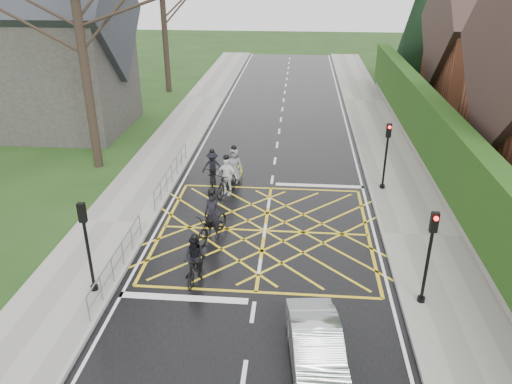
# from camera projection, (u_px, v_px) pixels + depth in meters

# --- Properties ---
(ground) EXTENTS (120.00, 120.00, 0.00)m
(ground) POSITION_uv_depth(u_px,v_px,m) (265.00, 231.00, 19.55)
(ground) COLOR #193210
(ground) RESTS_ON ground
(road) EXTENTS (9.00, 80.00, 0.01)m
(road) POSITION_uv_depth(u_px,v_px,m) (265.00, 231.00, 19.55)
(road) COLOR black
(road) RESTS_ON ground
(sidewalk_right) EXTENTS (3.00, 80.00, 0.15)m
(sidewalk_right) POSITION_uv_depth(u_px,v_px,m) (421.00, 236.00, 19.05)
(sidewalk_right) COLOR gray
(sidewalk_right) RESTS_ON ground
(sidewalk_left) EXTENTS (3.00, 80.00, 0.15)m
(sidewalk_left) POSITION_uv_depth(u_px,v_px,m) (116.00, 223.00, 19.99)
(sidewalk_left) COLOR gray
(sidewalk_left) RESTS_ON ground
(stone_wall) EXTENTS (0.50, 38.00, 0.70)m
(stone_wall) POSITION_uv_depth(u_px,v_px,m) (433.00, 171.00, 24.21)
(stone_wall) COLOR slate
(stone_wall) RESTS_ON ground
(hedge) EXTENTS (0.90, 38.00, 2.80)m
(hedge) POSITION_uv_depth(u_px,v_px,m) (438.00, 136.00, 23.46)
(hedge) COLOR #19390F
(hedge) RESTS_ON stone_wall
(house_far) EXTENTS (9.80, 8.80, 10.30)m
(house_far) POSITION_uv_depth(u_px,v_px,m) (508.00, 48.00, 32.78)
(house_far) COLOR brown
(house_far) RESTS_ON ground
(conifer) EXTENTS (4.60, 4.60, 10.00)m
(conifer) POSITION_uv_depth(u_px,v_px,m) (422.00, 23.00, 40.05)
(conifer) COLOR black
(conifer) RESTS_ON ground
(church) EXTENTS (8.80, 7.80, 11.00)m
(church) POSITION_uv_depth(u_px,v_px,m) (51.00, 48.00, 29.36)
(church) COLOR #2D2B28
(church) RESTS_ON ground
(tree_near) EXTENTS (9.24, 9.24, 11.44)m
(tree_near) POSITION_uv_depth(u_px,v_px,m) (75.00, 2.00, 22.32)
(tree_near) COLOR black
(tree_near) RESTS_ON ground
(railing_south) EXTENTS (0.05, 5.04, 1.03)m
(railing_south) POSITION_uv_depth(u_px,v_px,m) (117.00, 256.00, 16.43)
(railing_south) COLOR slate
(railing_south) RESTS_ON ground
(railing_north) EXTENTS (0.05, 6.04, 1.03)m
(railing_north) POSITION_uv_depth(u_px,v_px,m) (171.00, 169.00, 23.19)
(railing_north) COLOR slate
(railing_north) RESTS_ON ground
(traffic_light_ne) EXTENTS (0.24, 0.31, 3.21)m
(traffic_light_ne) POSITION_uv_depth(u_px,v_px,m) (386.00, 157.00, 22.23)
(traffic_light_ne) COLOR black
(traffic_light_ne) RESTS_ON ground
(traffic_light_se) EXTENTS (0.24, 0.31, 3.21)m
(traffic_light_se) POSITION_uv_depth(u_px,v_px,m) (428.00, 259.00, 14.65)
(traffic_light_se) COLOR black
(traffic_light_se) RESTS_ON ground
(traffic_light_sw) EXTENTS (0.24, 0.31, 3.21)m
(traffic_light_sw) POSITION_uv_depth(u_px,v_px,m) (88.00, 249.00, 15.19)
(traffic_light_sw) COLOR black
(traffic_light_sw) RESTS_ON ground
(cyclist_rear) EXTENTS (1.42, 2.22, 2.04)m
(cyclist_rear) POSITION_uv_depth(u_px,v_px,m) (212.00, 222.00, 18.80)
(cyclist_rear) COLOR black
(cyclist_rear) RESTS_ON ground
(cyclist_back) EXTENTS (0.81, 1.74, 1.70)m
(cyclist_back) POSITION_uv_depth(u_px,v_px,m) (195.00, 263.00, 16.33)
(cyclist_back) COLOR black
(cyclist_back) RESTS_ON ground
(cyclist_mid) EXTENTS (1.07, 1.80, 1.68)m
(cyclist_mid) POSITION_uv_depth(u_px,v_px,m) (212.00, 170.00, 23.55)
(cyclist_mid) COLOR black
(cyclist_mid) RESTS_ON ground
(cyclist_front) EXTENTS (1.14, 1.97, 1.90)m
(cyclist_front) POSITION_uv_depth(u_px,v_px,m) (227.00, 180.00, 22.29)
(cyclist_front) COLOR black
(cyclist_front) RESTS_ON ground
(cyclist_lead) EXTENTS (1.20, 2.01, 1.84)m
(cyclist_lead) POSITION_uv_depth(u_px,v_px,m) (234.00, 170.00, 23.56)
(cyclist_lead) COLOR yellow
(cyclist_lead) RESTS_ON ground
(car) EXTENTS (1.71, 3.82, 1.22)m
(car) POSITION_uv_depth(u_px,v_px,m) (316.00, 349.00, 12.75)
(car) COLOR #B3B5BB
(car) RESTS_ON ground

